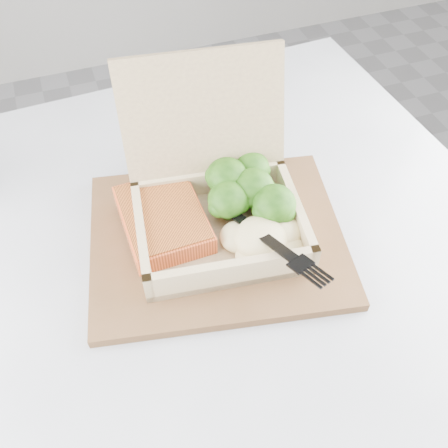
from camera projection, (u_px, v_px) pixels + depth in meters
name	position (u px, v px, depth m)	size (l,w,h in m)	color
cafe_table	(203.00, 360.00, 0.73)	(0.89, 0.89, 0.75)	black
serving_tray	(217.00, 238.00, 0.62)	(0.31, 0.25, 0.01)	brown
takeout_container	(215.00, 192.00, 0.60)	(0.22, 0.23, 0.18)	tan
salmon_fillet	(163.00, 219.00, 0.60)	(0.09, 0.12, 0.03)	orange
broccoli_pile	(253.00, 192.00, 0.61)	(0.13, 0.13, 0.05)	#3E7F1C
mashed_potatoes	(260.00, 238.00, 0.58)	(0.10, 0.09, 0.04)	beige
plastic_fork	(247.00, 222.00, 0.57)	(0.07, 0.17, 0.03)	black
receipt	(181.00, 157.00, 0.72)	(0.08, 0.14, 0.00)	white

